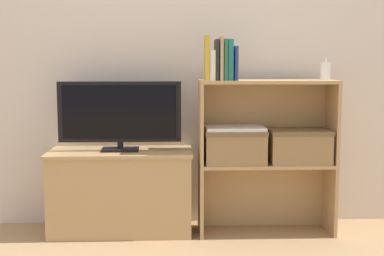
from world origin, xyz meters
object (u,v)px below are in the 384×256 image
(storage_basket_right, at_px, (299,144))
(laptop, at_px, (235,128))
(book_mustard, at_px, (207,58))
(book_teal, at_px, (230,60))
(tv_stand, at_px, (121,191))
(book_ivory, at_px, (212,65))
(book_forest, at_px, (225,60))
(book_navy, at_px, (235,63))
(tv, at_px, (120,114))
(book_tan, at_px, (221,59))
(book_charcoal, at_px, (217,60))
(storage_basket_left, at_px, (235,145))
(baby_monitor, at_px, (325,71))

(storage_basket_right, relative_size, laptop, 1.04)
(book_mustard, distance_m, book_teal, 0.13)
(book_teal, bearing_deg, storage_basket_right, 3.37)
(tv_stand, bearing_deg, book_mustard, -9.13)
(book_ivory, xyz_separation_m, book_forest, (0.08, 0.00, 0.03))
(tv_stand, xyz_separation_m, book_ivory, (0.55, -0.08, 0.77))
(book_forest, height_order, book_navy, book_forest)
(book_mustard, distance_m, book_ivory, 0.05)
(book_mustard, distance_m, storage_basket_right, 0.76)
(storage_basket_right, bearing_deg, book_mustard, -177.44)
(tv, relative_size, book_tan, 2.94)
(book_tan, bearing_deg, book_ivory, 180.00)
(storage_basket_right, bearing_deg, book_tan, -177.00)
(book_charcoal, xyz_separation_m, storage_basket_left, (0.11, 0.02, -0.50))
(book_mustard, distance_m, book_tan, 0.08)
(book_navy, xyz_separation_m, laptop, (0.00, 0.02, -0.38))
(tv, distance_m, book_teal, 0.73)
(book_mustard, bearing_deg, book_charcoal, 0.00)
(book_mustard, relative_size, storage_basket_left, 0.71)
(book_ivory, bearing_deg, book_navy, 0.00)
(book_forest, height_order, baby_monitor, book_forest)
(book_ivory, relative_size, book_navy, 0.89)
(book_charcoal, height_order, book_forest, book_forest)
(book_teal, height_order, baby_monitor, book_teal)
(book_teal, distance_m, storage_basket_left, 0.51)
(baby_monitor, bearing_deg, laptop, -178.41)
(book_tan, distance_m, laptop, 0.42)
(book_forest, xyz_separation_m, storage_basket_left, (0.06, 0.02, -0.50))
(book_tan, distance_m, storage_basket_left, 0.52)
(book_charcoal, xyz_separation_m, storage_basket_right, (0.50, 0.02, -0.50))
(book_mustard, relative_size, book_charcoal, 1.10)
(book_ivory, relative_size, storage_basket_right, 0.48)
(book_forest, xyz_separation_m, book_navy, (0.06, 0.00, -0.02))
(book_tan, height_order, baby_monitor, book_tan)
(tv_stand, height_order, book_ivory, book_ivory)
(book_ivory, bearing_deg, book_tan, 0.00)
(book_teal, relative_size, storage_basket_right, 0.65)
(book_mustard, height_order, storage_basket_right, book_mustard)
(book_forest, height_order, storage_basket_left, book_forest)
(book_mustard, relative_size, book_tan, 1.03)
(book_mustard, bearing_deg, baby_monitor, 3.22)
(tv_stand, distance_m, storage_basket_right, 1.11)
(book_teal, relative_size, storage_basket_left, 0.65)
(book_ivory, xyz_separation_m, book_tan, (0.05, 0.00, 0.04))
(book_forest, height_order, storage_basket_right, book_forest)
(book_ivory, height_order, storage_basket_left, book_ivory)
(storage_basket_left, bearing_deg, book_ivory, -169.97)
(book_forest, relative_size, laptop, 0.68)
(book_ivory, bearing_deg, book_charcoal, 0.00)
(book_ivory, distance_m, book_navy, 0.14)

